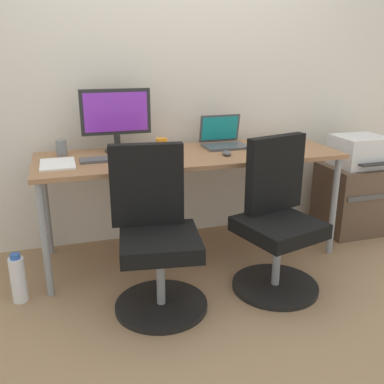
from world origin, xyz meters
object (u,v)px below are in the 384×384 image
Objects in this scene: water_bottle_on_floor at (18,279)px; coffee_mug at (162,145)px; open_laptop at (223,139)px; printer at (359,151)px; office_chair_left at (156,237)px; office_chair_right at (277,222)px; side_cabinet at (353,198)px; desktop_monitor at (116,116)px.

coffee_mug reaches higher than water_bottle_on_floor.
water_bottle_on_floor is 1.00× the size of open_laptop.
water_bottle_on_floor is (-2.58, -0.35, -0.53)m from printer.
office_chair_right is at bearing -0.12° from office_chair_left.
open_laptop is (-0.08, 0.73, 0.39)m from office_chair_right.
office_chair_right reaches higher than water_bottle_on_floor.
office_chair_right is 0.83m from open_laptop.
office_chair_right is 1.22m from printer.
side_cabinet is 1.15× the size of desktop_monitor.
printer is 1.60m from coffee_mug.
coffee_mug reaches higher than printer.
water_bottle_on_floor is at bearing -172.24° from side_cabinet.
printer is (-0.00, -0.00, 0.40)m from side_cabinet.
printer is (1.03, 0.61, 0.25)m from office_chair_right.
coffee_mug is (0.21, 0.70, 0.38)m from office_chair_left.
coffee_mug is (-1.59, 0.10, 0.13)m from printer.
desktop_monitor reaches higher than coffee_mug.
office_chair_left is 0.87m from water_bottle_on_floor.
open_laptop is (-1.12, 0.12, 0.54)m from side_cabinet.
water_bottle_on_floor is at bearing 170.53° from office_chair_right.
side_cabinet is 6.00× the size of coffee_mug.
side_cabinet is 1.68m from coffee_mug.
office_chair_right is (0.76, -0.00, 0.00)m from office_chair_left.
desktop_monitor is (-1.89, 0.18, 0.33)m from printer.
office_chair_left is 1.96× the size of desktop_monitor.
office_chair_left reaches higher than water_bottle_on_floor.
side_cabinet is 1.24m from open_laptop.
coffee_mug is (-1.59, 0.10, 0.53)m from side_cabinet.
open_laptop is 3.37× the size of coffee_mug.
printer is 4.35× the size of coffee_mug.
desktop_monitor is (-0.85, 0.79, 0.58)m from office_chair_right.
office_chair_left is at bearing -83.58° from desktop_monitor.
side_cabinet is 2.03m from desktop_monitor.
office_chair_right is at bearing -42.82° from desktop_monitor.
coffee_mug reaches higher than side_cabinet.
desktop_monitor is at bearing 174.54° from side_cabinet.
office_chair_right is at bearing -149.50° from printer.
water_bottle_on_floor is (-1.55, 0.26, -0.28)m from office_chair_right.
printer is 1.29× the size of water_bottle_on_floor.
water_bottle_on_floor is 1.27m from coffee_mug.
desktop_monitor is at bearing 137.18° from office_chair_right.
side_cabinet is at bearing 7.76° from water_bottle_on_floor.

